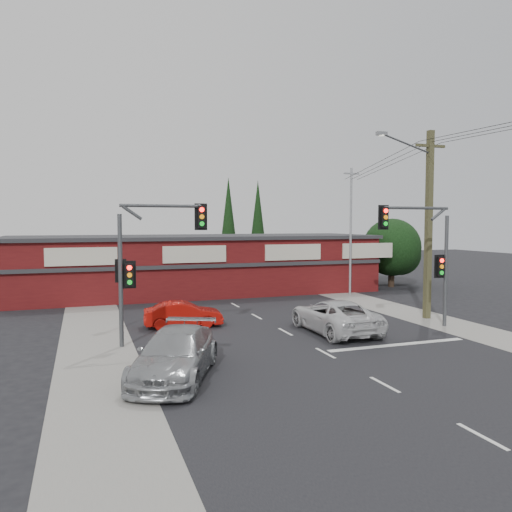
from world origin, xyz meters
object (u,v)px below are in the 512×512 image
object	(u,v)px
shop_building	(197,264)
white_suv	(334,316)
silver_suv	(175,354)
red_sedan	(183,314)
utility_pole	(427,218)

from	to	relation	value
shop_building	white_suv	bearing A→B (deg)	-78.42
silver_suv	red_sedan	bearing A→B (deg)	100.99
white_suv	silver_suv	bearing A→B (deg)	28.04
shop_building	utility_pole	xyz separation A→B (m)	(9.36, -14.00, 3.26)
white_suv	red_sedan	size ratio (longest dim) A/B	1.45
red_sedan	utility_pole	xyz separation A→B (m)	(12.68, -2.14, 4.77)
white_suv	shop_building	size ratio (longest dim) A/B	0.20
shop_building	utility_pole	world-z (taller)	utility_pole
silver_suv	red_sedan	size ratio (longest dim) A/B	1.43
shop_building	silver_suv	bearing A→B (deg)	-104.51
white_suv	shop_building	xyz separation A→B (m)	(-3.15, 15.39, 1.36)
white_suv	shop_building	distance (m)	15.77
white_suv	silver_suv	xyz separation A→B (m)	(-8.29, -4.45, 0.02)
white_suv	red_sedan	xyz separation A→B (m)	(-6.47, 3.53, -0.14)
white_suv	red_sedan	world-z (taller)	white_suv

